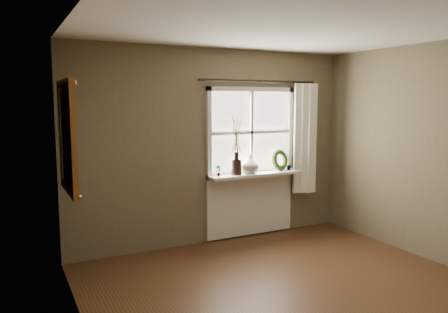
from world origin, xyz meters
name	(u,v)px	position (x,y,z in m)	size (l,w,h in m)	color
floor	(321,309)	(0.00, 0.00, 0.00)	(4.50, 4.50, 0.00)	#422714
ceiling	(330,19)	(0.00, 0.00, 2.60)	(4.50, 4.50, 0.00)	silver
wall_back	(213,146)	(0.00, 2.30, 1.30)	(4.00, 0.10, 2.60)	brown
wall_left	(87,191)	(-2.05, 0.00, 1.30)	(0.10, 4.50, 2.60)	brown
window_frame	(251,132)	(0.55, 2.23, 1.48)	(1.36, 0.06, 1.24)	silver
window_sill	(255,174)	(0.55, 2.12, 0.90)	(1.36, 0.26, 0.04)	silver
window_apron	(250,204)	(0.55, 2.23, 0.46)	(1.36, 0.04, 0.88)	silver
dark_jug	(236,167)	(0.26, 2.12, 1.03)	(0.15, 0.15, 0.21)	black
cream_vase	(250,164)	(0.48, 2.12, 1.05)	(0.25, 0.25, 0.26)	beige
wreath	(280,162)	(0.99, 2.16, 1.04)	(0.31, 0.31, 0.08)	#2F431E
potted_plant_left	(218,170)	(-0.01, 2.12, 1.00)	(0.08, 0.06, 0.16)	#2F431E
potted_plant_right	(289,165)	(1.13, 2.12, 1.00)	(0.09, 0.07, 0.16)	#2F431E
curtain	(304,139)	(1.39, 2.13, 1.37)	(0.36, 0.12, 1.59)	white
curtain_rod	(260,81)	(0.65, 2.17, 2.18)	(0.03, 0.03, 1.84)	black
gilt_mirror	(66,137)	(-1.96, 1.60, 1.55)	(0.10, 0.96, 1.14)	white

